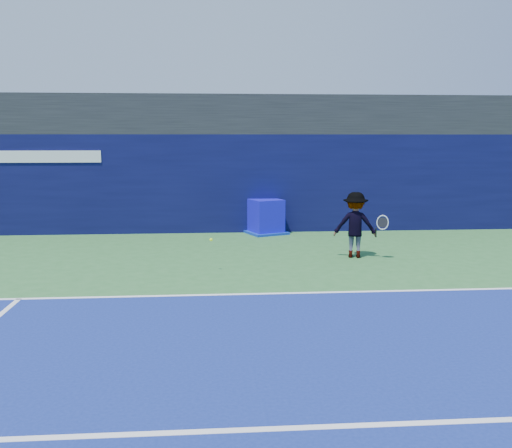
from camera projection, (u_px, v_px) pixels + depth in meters
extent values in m
plane|color=#2F6831|center=(322.00, 353.00, 7.79)|extent=(80.00, 80.00, 0.00)
cube|color=white|center=(291.00, 293.00, 10.75)|extent=(24.00, 0.10, 0.01)
cube|color=white|center=(359.00, 426.00, 5.82)|extent=(24.00, 0.10, 0.01)
cube|color=black|center=(256.00, 116.00, 18.58)|extent=(36.00, 3.00, 1.20)
cube|color=#0A0B37|center=(259.00, 183.00, 17.91)|extent=(36.00, 1.00, 3.00)
cube|color=white|center=(23.00, 157.00, 16.75)|extent=(4.50, 0.04, 0.35)
cube|color=#150EC6|center=(266.00, 216.00, 17.37)|extent=(1.14, 1.14, 1.05)
cube|color=#0B27A1|center=(266.00, 232.00, 17.44)|extent=(1.42, 1.42, 0.07)
imported|color=white|center=(355.00, 225.00, 13.89)|extent=(1.15, 0.82, 1.60)
cylinder|color=black|center=(376.00, 232.00, 13.70)|extent=(0.08, 0.14, 0.25)
torus|color=silver|center=(383.00, 222.00, 13.62)|extent=(0.30, 0.17, 0.29)
cylinder|color=black|center=(383.00, 222.00, 13.62)|extent=(0.25, 0.13, 0.24)
sphere|color=#E4F91B|center=(211.00, 240.00, 12.43)|extent=(0.07, 0.07, 0.07)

